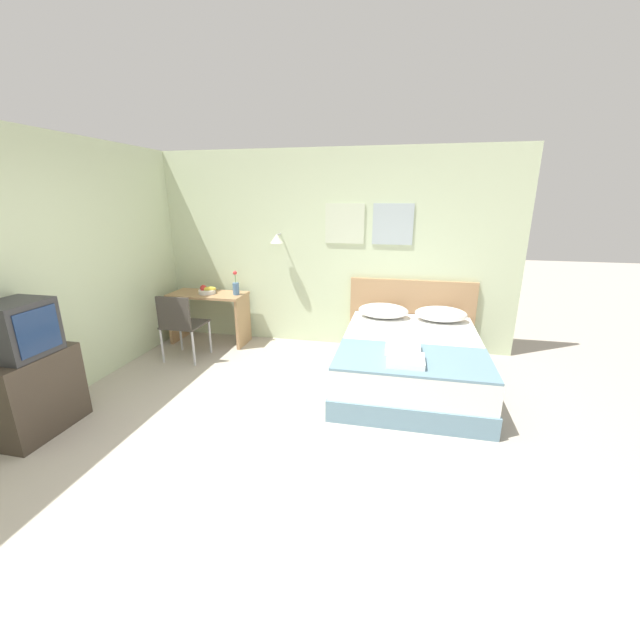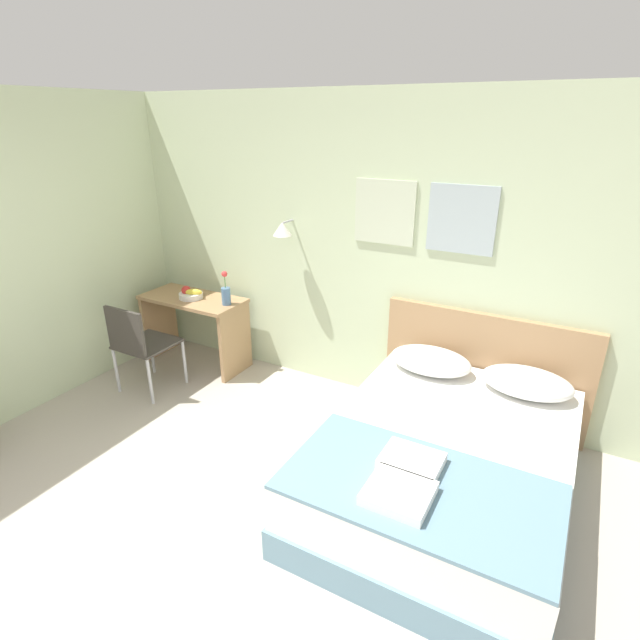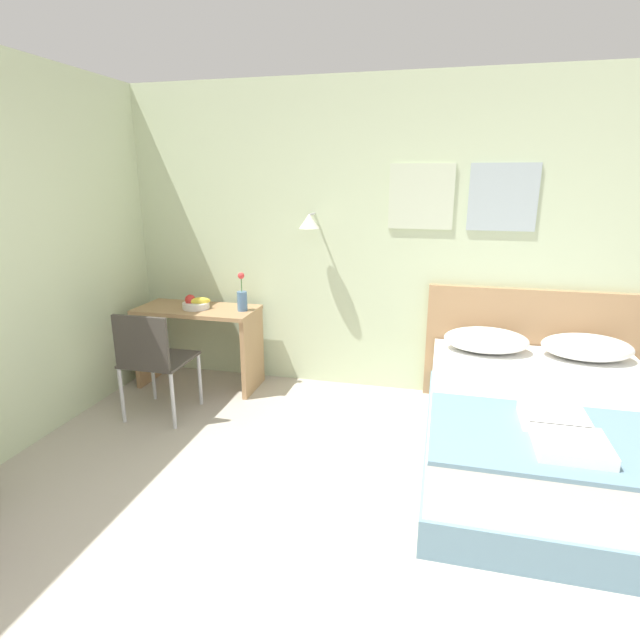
% 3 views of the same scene
% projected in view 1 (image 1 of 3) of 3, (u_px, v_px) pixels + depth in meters
% --- Properties ---
extents(ground_plane, '(24.00, 24.00, 0.00)m').
position_uv_depth(ground_plane, '(245.00, 461.00, 3.16)').
color(ground_plane, '#B2A899').
extents(wall_back, '(5.26, 0.31, 2.65)m').
position_uv_depth(wall_back, '(320.00, 251.00, 5.41)').
color(wall_back, beige).
rests_on(wall_back, ground_plane).
extents(bed, '(1.54, 2.05, 0.52)m').
position_uv_depth(bed, '(410.00, 361.00, 4.43)').
color(bed, '#66899E').
rests_on(bed, ground_plane).
extents(headboard, '(1.66, 0.06, 0.98)m').
position_uv_depth(headboard, '(411.00, 315.00, 5.35)').
color(headboard, '#A87F56').
rests_on(headboard, ground_plane).
extents(pillow_left, '(0.65, 0.41, 0.19)m').
position_uv_depth(pillow_left, '(383.00, 311.00, 5.12)').
color(pillow_left, white).
rests_on(pillow_left, bed).
extents(pillow_right, '(0.65, 0.41, 0.19)m').
position_uv_depth(pillow_right, '(441.00, 314.00, 4.97)').
color(pillow_right, white).
rests_on(pillow_right, bed).
extents(throw_blanket, '(1.49, 0.82, 0.02)m').
position_uv_depth(throw_blanket, '(412.00, 359.00, 3.79)').
color(throw_blanket, '#66899E').
rests_on(throw_blanket, bed).
extents(folded_towel_near_foot, '(0.34, 0.27, 0.06)m').
position_uv_depth(folded_towel_near_foot, '(403.00, 349.00, 3.93)').
color(folded_towel_near_foot, white).
rests_on(folded_towel_near_foot, throw_blanket).
extents(folded_towel_mid_bed, '(0.34, 0.32, 0.06)m').
position_uv_depth(folded_towel_mid_bed, '(406.00, 360.00, 3.66)').
color(folded_towel_mid_bed, white).
rests_on(folded_towel_mid_bed, throw_blanket).
extents(desk, '(1.07, 0.50, 0.73)m').
position_uv_depth(desk, '(209.00, 309.00, 5.63)').
color(desk, '#A87F56').
rests_on(desk, ground_plane).
extents(desk_chair, '(0.48, 0.48, 0.88)m').
position_uv_depth(desk_chair, '(180.00, 322.00, 4.96)').
color(desk_chair, '#3D3833').
rests_on(desk_chair, ground_plane).
extents(fruit_bowl, '(0.26, 0.23, 0.13)m').
position_uv_depth(fruit_bowl, '(207.00, 291.00, 5.52)').
color(fruit_bowl, silver).
rests_on(fruit_bowl, desk).
extents(flower_vase, '(0.09, 0.09, 0.34)m').
position_uv_depth(flower_vase, '(236.00, 287.00, 5.44)').
color(flower_vase, '#4C7099').
rests_on(flower_vase, desk).
extents(tv_stand, '(0.44, 0.75, 0.73)m').
position_uv_depth(tv_stand, '(33.00, 394.00, 3.47)').
color(tv_stand, '#3D3328').
rests_on(tv_stand, ground_plane).
extents(television, '(0.43, 0.49, 0.48)m').
position_uv_depth(television, '(18.00, 329.00, 3.29)').
color(television, '#2D2D30').
rests_on(television, tv_stand).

